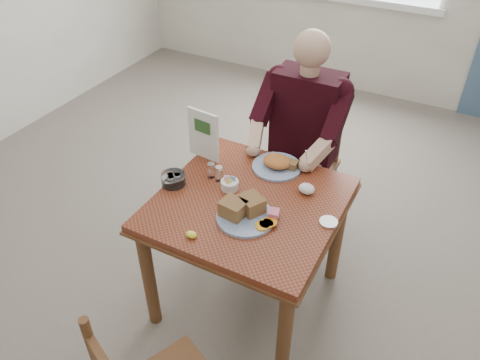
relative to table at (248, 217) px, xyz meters
The scene contains 13 objects.
floor 0.64m from the table, ahead, with size 6.00×6.00×0.00m, color #6C5F57.
lemon_wedge 0.40m from the table, 107.69° to the right, with size 0.06×0.04×0.03m, color yellow.
napkin 0.34m from the table, 39.52° to the left, with size 0.08×0.07×0.05m, color white.
metal_dish 0.43m from the table, ahead, with size 0.09×0.09×0.01m, color silver.
table is the anchor object (origin of this frame).
chair_far 0.81m from the table, 90.00° to the left, with size 0.42×0.42×0.95m.
diner 0.73m from the table, 90.00° to the left, with size 0.53×0.56×1.39m.
near_plate 0.19m from the table, 70.36° to the right, with size 0.35×0.35×0.09m.
far_plate 0.35m from the table, 87.30° to the left, with size 0.28×0.28×0.07m.
caddy 0.19m from the table, 162.34° to the left, with size 0.12×0.12×0.07m.
shakers 0.30m from the table, 161.33° to the left, with size 0.09×0.05×0.09m.
creamer 0.44m from the table, behind, with size 0.13×0.13×0.06m.
menu 0.53m from the table, 150.06° to the left, with size 0.20×0.04×0.30m.
Camera 1 is at (0.81, -1.63, 2.27)m, focal length 35.00 mm.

